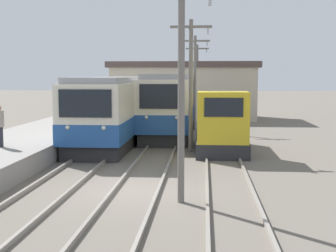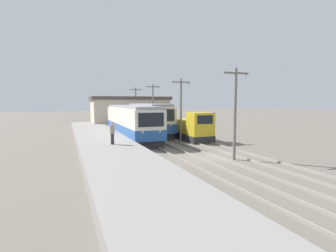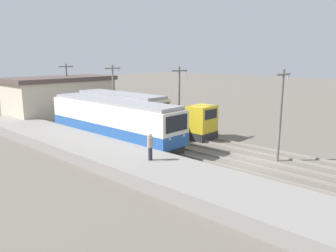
{
  "view_description": "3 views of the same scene",
  "coord_description": "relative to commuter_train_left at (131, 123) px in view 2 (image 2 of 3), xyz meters",
  "views": [
    {
      "loc": [
        2.38,
        -14.71,
        3.74
      ],
      "look_at": [
        0.63,
        7.56,
        1.31
      ],
      "focal_mm": 50.0,
      "sensor_mm": 36.0,
      "label": 1
    },
    {
      "loc": [
        -9.27,
        -16.46,
        4.12
      ],
      "look_at": [
        0.1,
        7.49,
        1.68
      ],
      "focal_mm": 28.0,
      "sensor_mm": 36.0,
      "label": 2
    },
    {
      "loc": [
        -19.73,
        -10.55,
        7.17
      ],
      "look_at": [
        -1.4,
        6.4,
        1.91
      ],
      "focal_mm": 35.0,
      "sensor_mm": 36.0,
      "label": 3
    }
  ],
  "objects": [
    {
      "name": "track_center",
      "position": [
        2.8,
        -11.81,
        -1.62
      ],
      "size": [
        1.54,
        60.0,
        0.14
      ],
      "color": "gray",
      "rests_on": "ground"
    },
    {
      "name": "ground_plane",
      "position": [
        2.6,
        -11.81,
        -1.69
      ],
      "size": [
        200.0,
        200.0,
        0.0
      ],
      "primitive_type": "plane",
      "color": "#665E54"
    },
    {
      "name": "platform_left",
      "position": [
        -3.65,
        -11.81,
        -1.29
      ],
      "size": [
        4.5,
        54.0,
        0.81
      ],
      "primitive_type": "cube",
      "color": "gray",
      "rests_on": "ground"
    },
    {
      "name": "catenary_mast_far",
      "position": [
        4.31,
        5.34,
        1.81
      ],
      "size": [
        2.0,
        0.2,
        6.39
      ],
      "color": "slate",
      "rests_on": "ground"
    },
    {
      "name": "catenary_mast_mid",
      "position": [
        4.31,
        -3.85,
        1.81
      ],
      "size": [
        2.0,
        0.2,
        6.39
      ],
      "color": "slate",
      "rests_on": "ground"
    },
    {
      "name": "track_right",
      "position": [
        5.8,
        -11.81,
        -1.62
      ],
      "size": [
        1.54,
        60.0,
        0.14
      ],
      "color": "gray",
      "rests_on": "ground"
    },
    {
      "name": "track_left",
      "position": [
        0.0,
        -11.81,
        -1.62
      ],
      "size": [
        1.54,
        60.0,
        0.14
      ],
      "color": "gray",
      "rests_on": "ground"
    },
    {
      "name": "catenary_mast_distant",
      "position": [
        4.31,
        14.53,
        1.81
      ],
      "size": [
        2.0,
        0.2,
        6.39
      ],
      "color": "slate",
      "rests_on": "ground"
    },
    {
      "name": "shunting_locomotive",
      "position": [
        5.8,
        -3.61,
        -0.49
      ],
      "size": [
        2.4,
        5.91,
        3.0
      ],
      "color": "#28282B",
      "rests_on": "ground"
    },
    {
      "name": "person_on_platform",
      "position": [
        -3.38,
        -8.14,
        0.05
      ],
      "size": [
        0.38,
        0.38,
        1.72
      ],
      "color": "#282833",
      "rests_on": "platform_left"
    },
    {
      "name": "commuter_train_left",
      "position": [
        0.0,
        0.0,
        0.0
      ],
      "size": [
        2.84,
        14.88,
        3.64
      ],
      "color": "#28282B",
      "rests_on": "ground"
    },
    {
      "name": "station_building",
      "position": [
        3.19,
        14.19,
        0.76
      ],
      "size": [
        12.6,
        6.3,
        4.86
      ],
      "color": "beige",
      "rests_on": "ground"
    },
    {
      "name": "commuter_train_center",
      "position": [
        2.8,
        2.35,
        0.07
      ],
      "size": [
        2.84,
        10.89,
        3.8
      ],
      "color": "#28282B",
      "rests_on": "ground"
    },
    {
      "name": "catenary_mast_near",
      "position": [
        4.31,
        -13.04,
        1.81
      ],
      "size": [
        2.0,
        0.2,
        6.39
      ],
      "color": "slate",
      "rests_on": "ground"
    }
  ]
}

